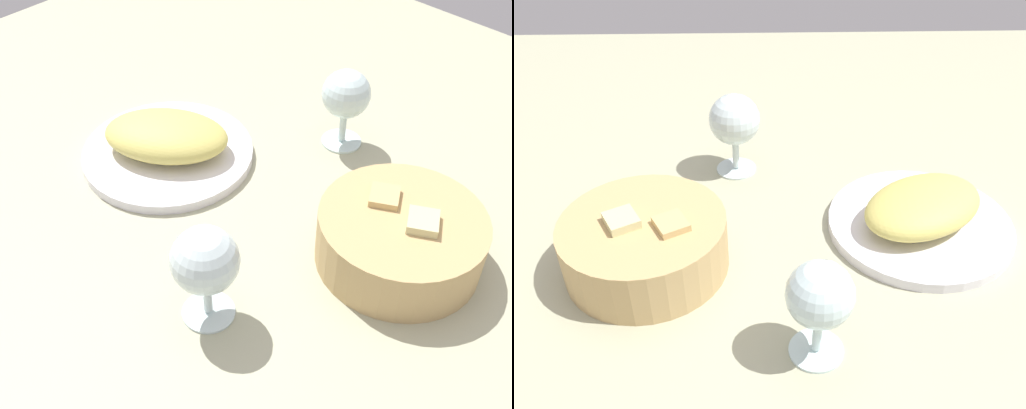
# 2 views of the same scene
# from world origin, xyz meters

# --- Properties ---
(ground_plane) EXTENTS (1.40, 1.40, 0.02)m
(ground_plane) POSITION_xyz_m (0.00, 0.00, -0.01)
(ground_plane) COLOR #AAAA8B
(plate) EXTENTS (0.24, 0.24, 0.01)m
(plate) POSITION_xyz_m (-0.15, 0.04, 0.01)
(plate) COLOR white
(plate) RESTS_ON ground_plane
(omelette) EXTENTS (0.21, 0.19, 0.05)m
(omelette) POSITION_xyz_m (-0.15, 0.04, 0.04)
(omelette) COLOR #D2C461
(omelette) RESTS_ON plate
(lettuce_garnish) EXTENTS (0.04, 0.04, 0.01)m
(lettuce_garnish) POSITION_xyz_m (-0.21, 0.02, 0.02)
(lettuce_garnish) COLOR #4A7A2B
(lettuce_garnish) RESTS_ON plate
(bread_basket) EXTENTS (0.20, 0.20, 0.08)m
(bread_basket) POSITION_xyz_m (0.19, 0.10, 0.04)
(bread_basket) COLOR tan
(bread_basket) RESTS_ON ground_plane
(wine_glass_near) EXTENTS (0.07, 0.07, 0.12)m
(wine_glass_near) POSITION_xyz_m (0.09, -0.11, 0.08)
(wine_glass_near) COLOR silver
(wine_glass_near) RESTS_ON ground_plane
(wine_glass_far) EXTENTS (0.07, 0.07, 0.12)m
(wine_glass_far) POSITION_xyz_m (0.00, 0.24, 0.08)
(wine_glass_far) COLOR silver
(wine_glass_far) RESTS_ON ground_plane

